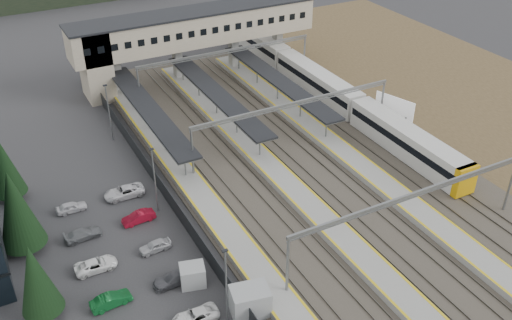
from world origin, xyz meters
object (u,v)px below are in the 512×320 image
billboard (394,108)px  relay_cabin_far (193,275)px  relay_cabin_near (250,302)px  train (319,84)px  footbridge (180,33)px

billboard → relay_cabin_far: bearing=-157.4°
relay_cabin_far → billboard: billboard is taller
billboard → relay_cabin_near: bearing=-147.8°
relay_cabin_near → relay_cabin_far: 6.56m
relay_cabin_near → billboard: (32.89, 20.74, 1.97)m
relay_cabin_near → train: train is taller
relay_cabin_near → footbridge: footbridge is taller
relay_cabin_far → footbridge: 47.91m
relay_cabin_near → billboard: size_ratio=0.67×
relay_cabin_far → footbridge: footbridge is taller
train → relay_cabin_far: bearing=-138.8°
relay_cabin_far → relay_cabin_near: bearing=-61.9°
relay_cabin_near → footbridge: bearing=74.9°
relay_cabin_near → billboard: 38.93m
footbridge → train: (16.30, -15.55, -5.82)m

